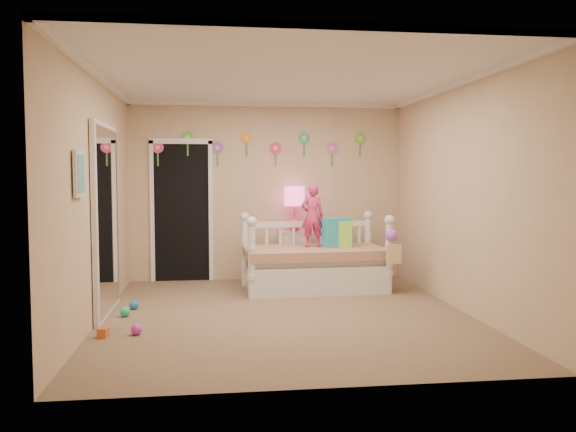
{
  "coord_description": "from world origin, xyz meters",
  "views": [
    {
      "loc": [
        -0.77,
        -6.25,
        1.53
      ],
      "look_at": [
        0.1,
        0.6,
        1.05
      ],
      "focal_mm": 36.03,
      "sensor_mm": 36.0,
      "label": 1
    }
  ],
  "objects": [
    {
      "name": "toy_scatter",
      "position": [
        -1.75,
        -0.07,
        0.06
      ],
      "size": [
        0.83,
        1.32,
        0.11
      ],
      "primitive_type": null,
      "rotation": [
        0.0,
        0.0,
        -0.03
      ],
      "color": "#996666",
      "rests_on": "floor"
    },
    {
      "name": "mirror_closet",
      "position": [
        -1.96,
        0.3,
        1.05
      ],
      "size": [
        0.07,
        1.3,
        2.1
      ],
      "primitive_type": "cube",
      "color": "white",
      "rests_on": "left_wall"
    },
    {
      "name": "closet_doorway",
      "position": [
        -1.25,
        2.23,
        1.03
      ],
      "size": [
        0.9,
        0.04,
        2.07
      ],
      "primitive_type": "cube",
      "color": "black",
      "rests_on": "back_wall"
    },
    {
      "name": "nightstand",
      "position": [
        0.38,
        2.06,
        0.36
      ],
      "size": [
        0.44,
        0.34,
        0.72
      ],
      "primitive_type": "cube",
      "rotation": [
        0.0,
        0.0,
        -0.03
      ],
      "color": "white",
      "rests_on": "floor"
    },
    {
      "name": "pillow_lime",
      "position": [
        0.89,
        1.37,
        0.74
      ],
      "size": [
        0.39,
        0.23,
        0.35
      ],
      "primitive_type": "cube",
      "rotation": [
        0.0,
        0.0,
        -0.29
      ],
      "color": "#93DC43",
      "rests_on": "daybed"
    },
    {
      "name": "back_wall",
      "position": [
        0.0,
        2.25,
        1.3
      ],
      "size": [
        4.0,
        0.01,
        2.6
      ],
      "primitive_type": "cube",
      "color": "tan",
      "rests_on": "floor"
    },
    {
      "name": "floor",
      "position": [
        0.0,
        0.0,
        0.0
      ],
      "size": [
        4.0,
        4.5,
        0.01
      ],
      "primitive_type": "cube",
      "color": "#7F684C",
      "rests_on": "ground"
    },
    {
      "name": "crown_molding",
      "position": [
        0.0,
        0.0,
        2.57
      ],
      "size": [
        4.0,
        4.5,
        0.06
      ],
      "primitive_type": null,
      "color": "white",
      "rests_on": "ceiling"
    },
    {
      "name": "table_lamp",
      "position": [
        0.38,
        2.06,
        1.15
      ],
      "size": [
        0.3,
        0.3,
        0.66
      ],
      "color": "#F92175",
      "rests_on": "nightstand"
    },
    {
      "name": "daybed",
      "position": [
        0.55,
        1.34,
        0.51
      ],
      "size": [
        1.93,
        1.1,
        1.03
      ],
      "primitive_type": null,
      "rotation": [
        0.0,
        0.0,
        0.04
      ],
      "color": "white",
      "rests_on": "floor"
    },
    {
      "name": "child",
      "position": [
        0.53,
        1.39,
        0.99
      ],
      "size": [
        0.31,
        0.21,
        0.85
      ],
      "primitive_type": "imported",
      "rotation": [
        0.0,
        0.0,
        3.16
      ],
      "color": "#D63068",
      "rests_on": "daybed"
    },
    {
      "name": "flower_decals",
      "position": [
        -0.09,
        2.24,
        1.94
      ],
      "size": [
        3.4,
        0.02,
        0.5
      ],
      "primitive_type": null,
      "color": "#B2668C",
      "rests_on": "back_wall"
    },
    {
      "name": "pillow_turquoise",
      "position": [
        0.87,
        1.38,
        0.77
      ],
      "size": [
        0.42,
        0.27,
        0.39
      ],
      "primitive_type": "cube",
      "rotation": [
        0.0,
        0.0,
        0.36
      ],
      "color": "#27AFC4",
      "rests_on": "daybed"
    },
    {
      "name": "right_wall",
      "position": [
        2.0,
        0.0,
        1.3
      ],
      "size": [
        0.01,
        4.5,
        2.6
      ],
      "primitive_type": "cube",
      "color": "tan",
      "rests_on": "floor"
    },
    {
      "name": "wall_picture",
      "position": [
        -1.97,
        -0.9,
        1.55
      ],
      "size": [
        0.05,
        0.34,
        0.42
      ],
      "primitive_type": "cube",
      "color": "white",
      "rests_on": "left_wall"
    },
    {
      "name": "hanging_bag",
      "position": [
        1.45,
        0.78,
        0.62
      ],
      "size": [
        0.2,
        0.16,
        0.36
      ],
      "primitive_type": null,
      "color": "beige",
      "rests_on": "daybed"
    },
    {
      "name": "left_wall",
      "position": [
        -2.0,
        0.0,
        1.3
      ],
      "size": [
        0.01,
        4.5,
        2.6
      ],
      "primitive_type": "cube",
      "color": "tan",
      "rests_on": "floor"
    },
    {
      "name": "ceiling",
      "position": [
        0.0,
        0.0,
        2.6
      ],
      "size": [
        4.0,
        4.5,
        0.01
      ],
      "primitive_type": "cube",
      "color": "white",
      "rests_on": "floor"
    }
  ]
}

